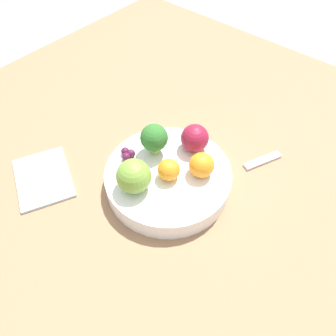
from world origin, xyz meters
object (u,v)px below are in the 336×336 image
Objects in this scene: orange_front at (169,170)px; spoon at (263,161)px; broccoli at (154,138)px; apple_green at (196,139)px; orange_back at (202,165)px; bowl at (168,178)px; grape_cluster at (127,154)px; napkin at (43,178)px; apple_red at (134,176)px.

orange_front is 0.21m from spoon.
broccoli is 1.21× the size of apple_green.
orange_front is at bearing 48.71° from orange_back.
orange_back is 0.16m from spoon.
orange_front is 0.87× the size of orange_back.
bowl is 0.20m from spoon.
bowl is 8.31× the size of grape_cluster.
broccoli reaches higher than spoon.
bowl reaches higher than spoon.
spoon is at bearing -114.40° from orange_back.
grape_cluster is (0.09, 0.01, -0.01)m from orange_front.
spoon is at bearing -139.32° from apple_green.
napkin is at bearing 37.26° from orange_back.
broccoli is 0.39× the size of napkin.
apple_red is (-0.03, 0.09, -0.01)m from broccoli.
orange_back is 0.31m from napkin.
apple_green is at bearing -85.28° from orange_front.
bowl is 0.08m from broccoli.
apple_green reaches higher than orange_back.
apple_red reaches higher than bowl.
apple_green is at bearing -130.89° from napkin.
grape_cluster is 0.17× the size of napkin.
apple_green is at bearing 40.68° from spoon.
apple_red is 0.12m from orange_back.
orange_front is at bearing 94.72° from apple_green.
apple_green is 1.16× the size of orange_back.
apple_red is 0.20m from napkin.
apple_green is at bearing -99.45° from apple_red.
orange_front is at bearing 154.44° from broccoli.
napkin is (0.24, 0.19, -0.06)m from orange_back.
apple_red is 2.16× the size of grape_cluster.
orange_back is at bearing 137.55° from apple_green.
broccoli is at bearing -125.65° from grape_cluster.
broccoli reaches higher than apple_green.
spoon is at bearing -119.14° from apple_red.
orange_front is at bearing -118.90° from apple_red.
orange_back reaches higher than grape_cluster.
orange_front is 0.24× the size of napkin.
orange_back is at bearing 65.60° from spoon.
spoon is (-0.19, -0.19, -0.05)m from grape_cluster.
bowl is at bearing -164.69° from grape_cluster.
apple_green is 0.64× the size of spoon.
orange_back is 0.28× the size of napkin.
spoon is at bearing -122.67° from bowl.
bowl is 5.84× the size of orange_front.
orange_front is (-0.06, 0.03, -0.02)m from broccoli.
orange_back is 1.63× the size of grape_cluster.
apple_green is (-0.02, -0.14, -0.00)m from apple_red.
apple_red is 0.73× the size of spoon.
grape_cluster reaches higher than bowl.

